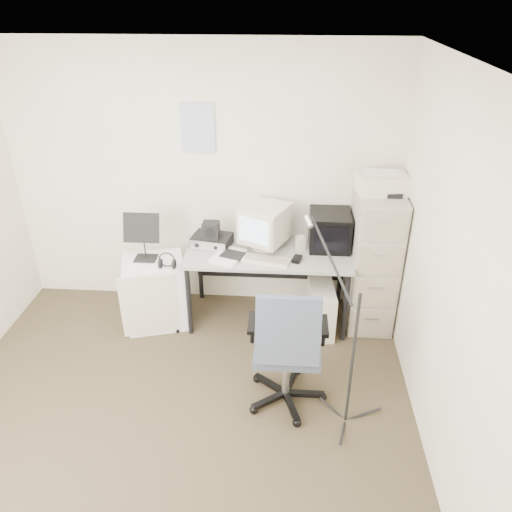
# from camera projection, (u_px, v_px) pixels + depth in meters

# --- Properties ---
(floor) EXTENTS (3.60, 3.60, 0.01)m
(floor) POSITION_uv_depth(u_px,v_px,m) (172.00, 430.00, 3.65)
(floor) COLOR #403524
(floor) RESTS_ON ground
(ceiling) EXTENTS (3.60, 3.60, 0.01)m
(ceiling) POSITION_uv_depth(u_px,v_px,m) (131.00, 69.00, 2.44)
(ceiling) COLOR white
(ceiling) RESTS_ON ground
(wall_back) EXTENTS (3.60, 0.02, 2.50)m
(wall_back) POSITION_uv_depth(u_px,v_px,m) (203.00, 182.00, 4.62)
(wall_back) COLOR white
(wall_back) RESTS_ON ground
(wall_right) EXTENTS (0.02, 3.60, 2.50)m
(wall_right) POSITION_uv_depth(u_px,v_px,m) (456.00, 296.00, 2.94)
(wall_right) COLOR white
(wall_right) RESTS_ON ground
(wall_calendar) EXTENTS (0.30, 0.02, 0.44)m
(wall_calendar) POSITION_uv_depth(u_px,v_px,m) (198.00, 128.00, 4.37)
(wall_calendar) COLOR white
(wall_calendar) RESTS_ON wall_back
(filing_cabinet) EXTENTS (0.40, 0.60, 1.30)m
(filing_cabinet) POSITION_uv_depth(u_px,v_px,m) (373.00, 261.00, 4.53)
(filing_cabinet) COLOR #B1A996
(filing_cabinet) RESTS_ON floor
(printer) EXTENTS (0.45, 0.34, 0.16)m
(printer) POSITION_uv_depth(u_px,v_px,m) (382.00, 184.00, 4.21)
(printer) COLOR beige
(printer) RESTS_ON filing_cabinet
(desk) EXTENTS (1.50, 0.70, 0.73)m
(desk) POSITION_uv_depth(u_px,v_px,m) (268.00, 285.00, 4.70)
(desk) COLOR #9D9D9B
(desk) RESTS_ON floor
(crt_monitor) EXTENTS (0.50, 0.51, 0.41)m
(crt_monitor) POSITION_uv_depth(u_px,v_px,m) (265.00, 227.00, 4.50)
(crt_monitor) COLOR beige
(crt_monitor) RESTS_ON desk
(crt_tv) EXTENTS (0.37, 0.39, 0.33)m
(crt_tv) POSITION_uv_depth(u_px,v_px,m) (330.00, 230.00, 4.53)
(crt_tv) COLOR black
(crt_tv) RESTS_ON desk
(desk_speaker) EXTENTS (0.09, 0.09, 0.13)m
(desk_speaker) POSITION_uv_depth(u_px,v_px,m) (300.00, 243.00, 4.52)
(desk_speaker) COLOR beige
(desk_speaker) RESTS_ON desk
(keyboard) EXTENTS (0.43, 0.23, 0.02)m
(keyboard) POSITION_uv_depth(u_px,v_px,m) (266.00, 260.00, 4.35)
(keyboard) COLOR beige
(keyboard) RESTS_ON desk
(mouse) EXTENTS (0.10, 0.13, 0.03)m
(mouse) POSITION_uv_depth(u_px,v_px,m) (297.00, 259.00, 4.36)
(mouse) COLOR black
(mouse) RESTS_ON desk
(radio_receiver) EXTENTS (0.39, 0.31, 0.10)m
(radio_receiver) POSITION_uv_depth(u_px,v_px,m) (212.00, 240.00, 4.60)
(radio_receiver) COLOR black
(radio_receiver) RESTS_ON desk
(radio_speaker) EXTENTS (0.15, 0.14, 0.15)m
(radio_speaker) POSITION_uv_depth(u_px,v_px,m) (211.00, 230.00, 4.51)
(radio_speaker) COLOR black
(radio_speaker) RESTS_ON radio_receiver
(papers) EXTENTS (0.33, 0.38, 0.02)m
(papers) POSITION_uv_depth(u_px,v_px,m) (228.00, 256.00, 4.42)
(papers) COLOR white
(papers) RESTS_ON desk
(pc_tower) EXTENTS (0.25, 0.50, 0.45)m
(pc_tower) POSITION_uv_depth(u_px,v_px,m) (321.00, 308.00, 4.61)
(pc_tower) COLOR beige
(pc_tower) RESTS_ON floor
(office_chair) EXTENTS (0.62, 0.62, 1.08)m
(office_chair) POSITION_uv_depth(u_px,v_px,m) (287.00, 344.00, 3.66)
(office_chair) COLOR slate
(office_chair) RESTS_ON floor
(side_cart) EXTENTS (0.63, 0.56, 0.67)m
(side_cart) POSITION_uv_depth(u_px,v_px,m) (156.00, 292.00, 4.65)
(side_cart) COLOR white
(side_cart) RESTS_ON floor
(music_stand) EXTENTS (0.36, 0.27, 0.47)m
(music_stand) POSITION_uv_depth(u_px,v_px,m) (143.00, 236.00, 4.41)
(music_stand) COLOR black
(music_stand) RESTS_ON side_cart
(headphones) EXTENTS (0.20, 0.20, 0.03)m
(headphones) POSITION_uv_depth(u_px,v_px,m) (167.00, 263.00, 4.36)
(headphones) COLOR black
(headphones) RESTS_ON side_cart
(mic_stand) EXTENTS (0.03, 0.03, 1.47)m
(mic_stand) POSITION_uv_depth(u_px,v_px,m) (355.00, 342.00, 3.38)
(mic_stand) COLOR black
(mic_stand) RESTS_ON floor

